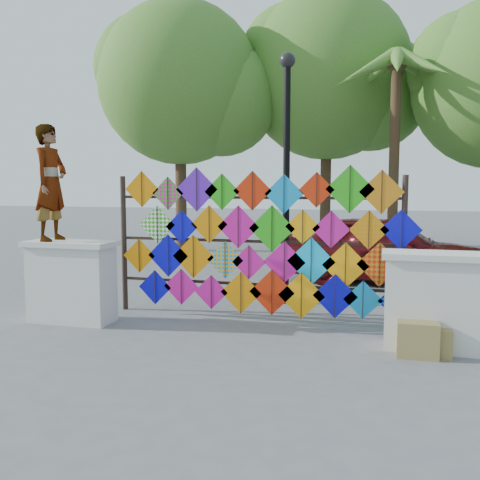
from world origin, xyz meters
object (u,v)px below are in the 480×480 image
(vendor_woman, at_px, (51,183))
(sedan, at_px, (385,248))
(lamppost, at_px, (287,154))
(kite_rack, at_px, (260,244))

(vendor_woman, relative_size, sedan, 0.41)
(lamppost, bearing_deg, sedan, 56.89)
(sedan, height_order, lamppost, lamppost)
(kite_rack, xyz_separation_m, vendor_woman, (-3.14, -0.92, 0.97))
(lamppost, bearing_deg, kite_rack, -97.73)
(sedan, bearing_deg, lamppost, 150.82)
(vendor_woman, xyz_separation_m, lamppost, (3.31, 2.20, 0.51))
(kite_rack, height_order, sedan, kite_rack)
(kite_rack, xyz_separation_m, lamppost, (0.17, 1.28, 1.48))
(kite_rack, bearing_deg, sedan, 64.18)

